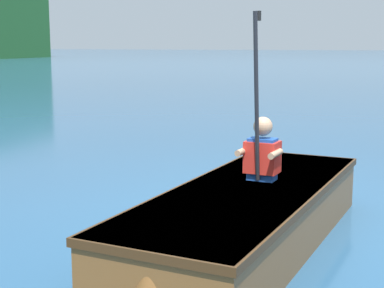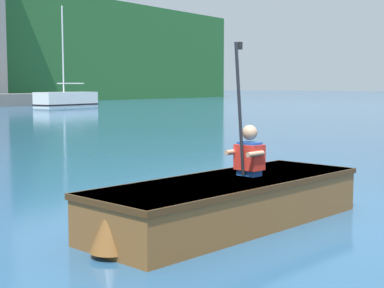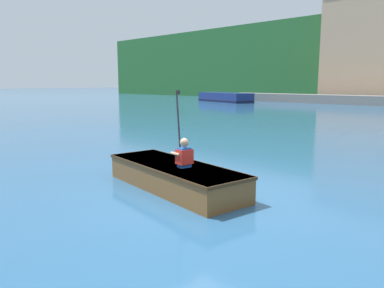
# 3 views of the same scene
# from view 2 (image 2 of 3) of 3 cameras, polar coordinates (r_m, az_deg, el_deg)

# --- Properties ---
(ground_plane) EXTENTS (300.00, 300.00, 0.00)m
(ground_plane) POSITION_cam_2_polar(r_m,az_deg,el_deg) (7.21, 7.57, -6.44)
(ground_plane) COLOR #28567F
(moored_boat_dock_west_inner) EXTENTS (4.70, 1.73, 6.95)m
(moored_boat_dock_west_inner) POSITION_cam_2_polar(r_m,az_deg,el_deg) (42.03, -12.09, 4.23)
(moored_boat_dock_west_inner) COLOR white
(moored_boat_dock_west_inner) RESTS_ON ground
(rowboat_foreground) EXTENTS (3.60, 1.60, 0.51)m
(rowboat_foreground) POSITION_cam_2_polar(r_m,az_deg,el_deg) (6.33, 3.39, -5.46)
(rowboat_foreground) COLOR brown
(rowboat_foreground) RESTS_ON ground
(person_paddler) EXTENTS (0.39, 0.39, 1.47)m
(person_paddler) POSITION_cam_2_polar(r_m,az_deg,el_deg) (6.55, 5.53, -0.76)
(person_paddler) COLOR #1E4CA5
(person_paddler) RESTS_ON rowboat_foreground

